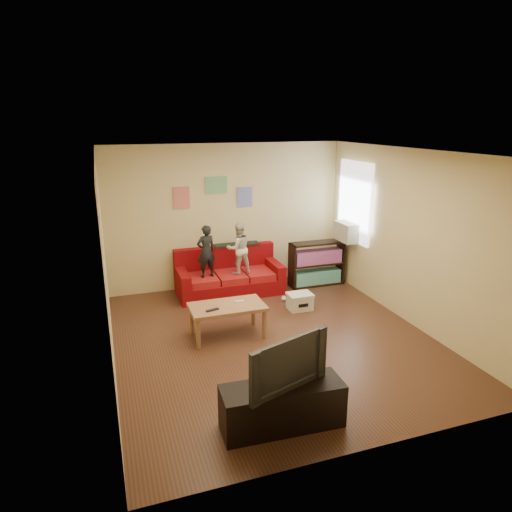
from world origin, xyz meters
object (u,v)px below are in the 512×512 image
object	(u,v)px
child_b	(239,248)
coffee_table	(227,310)
sofa	(229,277)
file_box	(300,301)
tv_stand	(282,406)
child_a	(206,251)
bookshelf	(316,266)
television	(283,361)

from	to	relation	value
child_b	coffee_table	bearing A→B (deg)	63.79
child_b	coffee_table	world-z (taller)	child_b
sofa	file_box	distance (m)	1.51
coffee_table	tv_stand	distance (m)	2.21
coffee_table	file_box	bearing A→B (deg)	21.62
child_a	tv_stand	size ratio (longest dim) A/B	0.74
bookshelf	file_box	size ratio (longest dim) A/B	2.61
child_a	television	distance (m)	3.79
child_a	file_box	bearing A→B (deg)	131.42
child_b	bookshelf	xyz separation A→B (m)	(1.57, -0.00, -0.49)
sofa	file_box	world-z (taller)	sofa
file_box	television	size ratio (longest dim) A/B	0.42
coffee_table	file_box	distance (m)	1.56
file_box	child_a	bearing A→B (deg)	143.24
bookshelf	file_box	distance (m)	1.32
child_a	bookshelf	distance (m)	2.23
child_a	tv_stand	bearing A→B (deg)	77.05
sofa	file_box	xyz separation A→B (m)	(0.92, -1.19, -0.14)
file_box	tv_stand	bearing A→B (deg)	-117.52
sofa	tv_stand	xyz separation A→B (m)	(-0.53, -3.96, -0.04)
coffee_table	tv_stand	world-z (taller)	coffee_table
file_box	tv_stand	size ratio (longest dim) A/B	0.32
child_a	child_b	size ratio (longest dim) A/B	1.00
child_a	tv_stand	xyz separation A→B (m)	(-0.07, -3.79, -0.64)
child_b	bookshelf	distance (m)	1.65
child_a	television	xyz separation A→B (m)	(-0.07, -3.79, -0.11)
tv_stand	file_box	bearing A→B (deg)	65.37
file_box	television	xyz separation A→B (m)	(-1.44, -2.77, 0.62)
child_b	tv_stand	world-z (taller)	child_b
bookshelf	file_box	world-z (taller)	bookshelf
sofa	child_b	size ratio (longest dim) A/B	2.04
child_a	file_box	distance (m)	1.86
child_b	television	size ratio (longest dim) A/B	0.96
sofa	television	size ratio (longest dim) A/B	1.95
tv_stand	television	world-z (taller)	television
television	sofa	bearing A→B (deg)	63.46
child_a	tv_stand	world-z (taller)	child_a
child_b	file_box	distance (m)	1.47
child_a	file_box	xyz separation A→B (m)	(1.37, -1.02, -0.73)
sofa	bookshelf	size ratio (longest dim) A/B	1.79
child_b	coffee_table	size ratio (longest dim) A/B	0.86
child_b	tv_stand	bearing A→B (deg)	76.28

